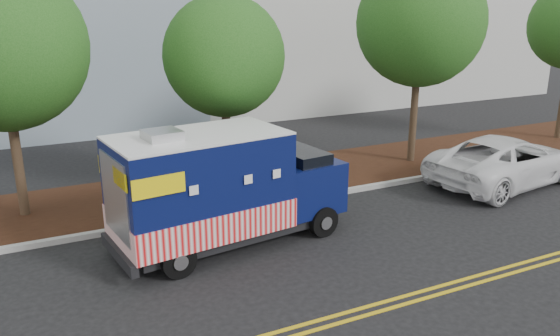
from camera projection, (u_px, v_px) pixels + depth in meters
name	position (u px, v px, depth m)	size (l,w,h in m)	color
ground	(285.00, 224.00, 14.81)	(120.00, 120.00, 0.00)	black
curb	(264.00, 205.00, 15.99)	(120.00, 0.18, 0.15)	#9E9E99
mulch_strip	(237.00, 184.00, 17.80)	(120.00, 4.00, 0.15)	black
centerline_near	(383.00, 302.00, 10.98)	(120.00, 0.10, 0.01)	gold
centerline_far	(390.00, 308.00, 10.76)	(120.00, 0.10, 0.01)	gold
tree_a	(1.00, 47.00, 13.81)	(4.35, 4.35, 6.88)	#38281C
tree_b	(224.00, 57.00, 15.70)	(3.52, 3.52, 6.05)	#38281C
tree_c	(420.00, 23.00, 18.77)	(4.42, 4.42, 7.30)	#38281C
sign_post	(209.00, 173.00, 15.28)	(0.06, 0.06, 2.40)	#473828
food_truck	(220.00, 191.00, 13.19)	(6.10, 2.93, 3.09)	black
white_car	(506.00, 160.00, 17.90)	(2.65, 5.75, 1.60)	white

